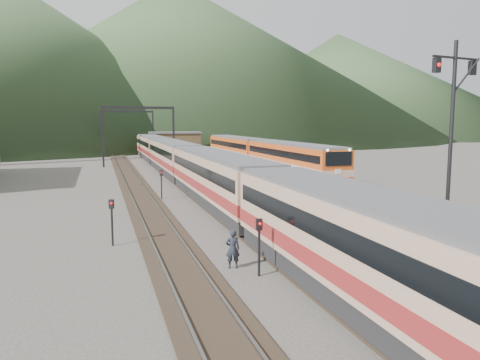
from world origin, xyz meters
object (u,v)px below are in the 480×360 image
object	(u,v)px
main_train	(190,164)
second_train	(259,152)
worker	(233,249)
signal_mast	(451,129)

from	to	relation	value
main_train	second_train	size ratio (longest dim) A/B	2.03
second_train	worker	distance (m)	40.89
main_train	signal_mast	size ratio (longest dim) A/B	10.74
main_train	second_train	world-z (taller)	main_train
main_train	signal_mast	xyz separation A→B (m)	(4.00, -28.87, 3.62)
second_train	main_train	bearing A→B (deg)	-130.44
main_train	worker	world-z (taller)	main_train
signal_mast	worker	xyz separation A→B (m)	(-6.92, 4.12, -4.90)
signal_mast	worker	size ratio (longest dim) A/B	4.82
worker	second_train	bearing A→B (deg)	-101.34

